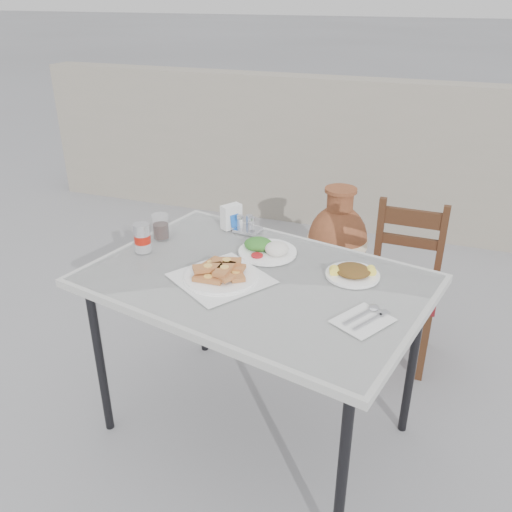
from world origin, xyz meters
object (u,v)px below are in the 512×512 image
(salad_rice_plate, at_px, (267,248))
(terracotta_urn, at_px, (337,242))
(cafe_table, at_px, (256,288))
(cola_glass, at_px, (161,228))
(pide_plate, at_px, (221,272))
(condiment_caddy, at_px, (247,226))
(salad_chopped_plate, at_px, (353,272))
(napkin_holder, at_px, (231,217))
(chair, at_px, (402,282))
(soda_can, at_px, (142,238))

(salad_rice_plate, height_order, terracotta_urn, salad_rice_plate)
(terracotta_urn, bearing_deg, cafe_table, -91.62)
(salad_rice_plate, xyz_separation_m, cola_glass, (-0.51, -0.01, 0.03))
(salad_rice_plate, bearing_deg, pide_plate, -109.07)
(cola_glass, bearing_deg, condiment_caddy, 29.99)
(salad_chopped_plate, relative_size, napkin_holder, 1.87)
(napkin_holder, bearing_deg, salad_chopped_plate, 8.19)
(pide_plate, bearing_deg, chair, 54.23)
(salad_chopped_plate, xyz_separation_m, cola_glass, (-0.89, 0.07, 0.03))
(cafe_table, distance_m, napkin_holder, 0.51)
(cafe_table, relative_size, chair, 1.75)
(soda_can, xyz_separation_m, chair, (1.05, 0.77, -0.42))
(pide_plate, xyz_separation_m, napkin_holder, (-0.15, 0.48, 0.03))
(cafe_table, bearing_deg, condiment_caddy, 115.12)
(pide_plate, height_order, napkin_holder, napkin_holder)
(salad_rice_plate, xyz_separation_m, napkin_holder, (-0.25, 0.20, 0.03))
(pide_plate, bearing_deg, condiment_caddy, 98.06)
(condiment_caddy, bearing_deg, chair, 30.94)
(soda_can, bearing_deg, cafe_table, -5.02)
(salad_rice_plate, relative_size, chair, 0.30)
(condiment_caddy, bearing_deg, terracotta_urn, 77.72)
(cafe_table, height_order, terracotta_urn, cafe_table)
(salad_rice_plate, distance_m, condiment_caddy, 0.25)
(cola_glass, bearing_deg, cafe_table, -20.58)
(salad_chopped_plate, bearing_deg, cafe_table, -159.90)
(soda_can, distance_m, terracotta_urn, 1.60)
(cafe_table, relative_size, condiment_caddy, 11.71)
(chair, bearing_deg, pide_plate, -124.64)
(cafe_table, xyz_separation_m, chair, (0.52, 0.82, -0.30))
(salad_chopped_plate, xyz_separation_m, napkin_holder, (-0.63, 0.28, 0.04))
(chair, xyz_separation_m, terracotta_urn, (-0.48, 0.62, -0.11))
(cafe_table, bearing_deg, soda_can, 174.98)
(cafe_table, bearing_deg, terracotta_urn, 88.38)
(cafe_table, bearing_deg, salad_rice_plate, 97.08)
(cafe_table, relative_size, napkin_holder, 12.84)
(pide_plate, height_order, condiment_caddy, condiment_caddy)
(salad_chopped_plate, height_order, chair, same)
(salad_chopped_plate, height_order, soda_can, soda_can)
(terracotta_urn, bearing_deg, salad_chopped_plate, -76.37)
(cafe_table, distance_m, salad_rice_plate, 0.23)
(cola_glass, distance_m, terracotta_urn, 1.47)
(pide_plate, relative_size, salad_chopped_plate, 2.11)
(pide_plate, bearing_deg, cola_glass, 147.16)
(soda_can, xyz_separation_m, terracotta_urn, (0.58, 1.40, -0.54))
(cola_glass, distance_m, chair, 1.29)
(napkin_holder, height_order, chair, napkin_holder)
(pide_plate, bearing_deg, cafe_table, 28.31)
(condiment_caddy, bearing_deg, salad_rice_plate, -49.56)
(salad_rice_plate, bearing_deg, salad_chopped_plate, -11.48)
(pide_plate, xyz_separation_m, cola_glass, (-0.41, 0.26, 0.02))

